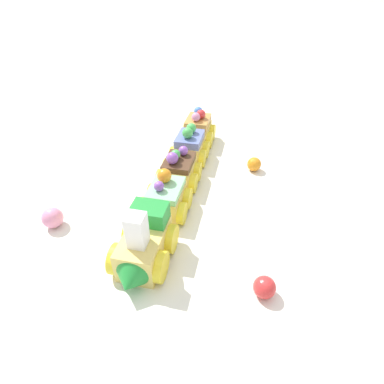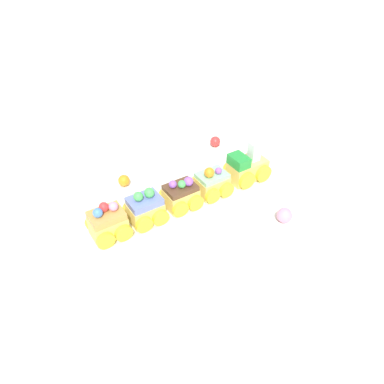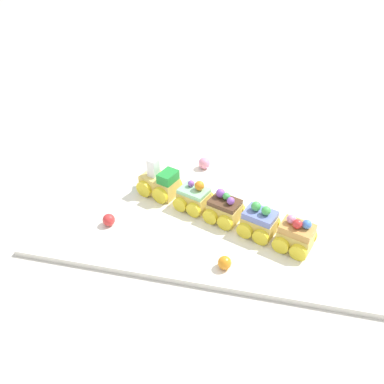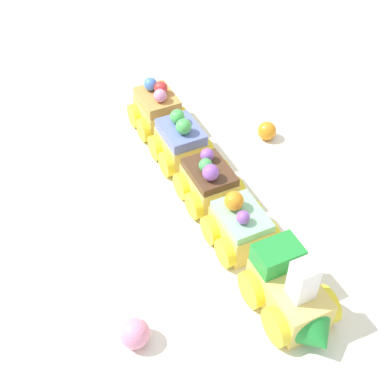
{
  "view_description": "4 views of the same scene",
  "coord_description": "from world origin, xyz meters",
  "px_view_note": "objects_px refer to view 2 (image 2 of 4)",
  "views": [
    {
      "loc": [
        0.41,
        -0.02,
        0.32
      ],
      "look_at": [
        0.05,
        0.03,
        0.04
      ],
      "focal_mm": 28.0,
      "sensor_mm": 36.0,
      "label": 1
    },
    {
      "loc": [
        -0.49,
        -0.36,
        0.52
      ],
      "look_at": [
        0.01,
        0.01,
        0.03
      ],
      "focal_mm": 35.0,
      "sensor_mm": 36.0,
      "label": 2
    },
    {
      "loc": [
        -0.09,
        0.66,
        0.54
      ],
      "look_at": [
        0.05,
        0.04,
        0.09
      ],
      "focal_mm": 35.0,
      "sensor_mm": 36.0,
      "label": 3
    },
    {
      "loc": [
        0.29,
        -0.33,
        0.49
      ],
      "look_at": [
        -0.01,
        -0.02,
        0.07
      ],
      "focal_mm": 50.0,
      "sensor_mm": 36.0,
      "label": 4
    }
  ],
  "objects_px": {
    "gumball_red": "(215,142)",
    "gumball_orange": "(124,181)",
    "cake_train_locomotive": "(249,167)",
    "gumball_pink": "(284,215)",
    "cake_car_chocolate": "(181,195)",
    "cake_car_mint": "(212,183)",
    "cake_car_blueberry": "(145,209)",
    "cake_car_caramel": "(108,223)"
  },
  "relations": [
    {
      "from": "gumball_red",
      "to": "gumball_orange",
      "type": "height_order",
      "value": "same"
    },
    {
      "from": "cake_train_locomotive",
      "to": "gumball_pink",
      "type": "bearing_deg",
      "value": -103.16
    },
    {
      "from": "cake_car_chocolate",
      "to": "cake_car_mint",
      "type": "bearing_deg",
      "value": -0.04
    },
    {
      "from": "cake_train_locomotive",
      "to": "gumball_orange",
      "type": "distance_m",
      "value": 0.28
    },
    {
      "from": "cake_car_mint",
      "to": "cake_car_chocolate",
      "type": "relative_size",
      "value": 1.0
    },
    {
      "from": "cake_car_blueberry",
      "to": "gumball_pink",
      "type": "bearing_deg",
      "value": -34.11
    },
    {
      "from": "gumball_pink",
      "to": "gumball_orange",
      "type": "relative_size",
      "value": 1.18
    },
    {
      "from": "cake_car_caramel",
      "to": "gumball_pink",
      "type": "height_order",
      "value": "cake_car_caramel"
    },
    {
      "from": "cake_car_chocolate",
      "to": "gumball_pink",
      "type": "bearing_deg",
      "value": -46.59
    },
    {
      "from": "cake_train_locomotive",
      "to": "cake_car_mint",
      "type": "relative_size",
      "value": 1.37
    },
    {
      "from": "gumball_orange",
      "to": "cake_train_locomotive",
      "type": "bearing_deg",
      "value": -47.11
    },
    {
      "from": "cake_train_locomotive",
      "to": "gumball_red",
      "type": "relative_size",
      "value": 4.58
    },
    {
      "from": "gumball_pink",
      "to": "gumball_red",
      "type": "distance_m",
      "value": 0.31
    },
    {
      "from": "cake_train_locomotive",
      "to": "gumball_pink",
      "type": "height_order",
      "value": "cake_train_locomotive"
    },
    {
      "from": "gumball_orange",
      "to": "gumball_pink",
      "type": "bearing_deg",
      "value": -72.88
    },
    {
      "from": "cake_train_locomotive",
      "to": "cake_car_chocolate",
      "type": "relative_size",
      "value": 1.37
    },
    {
      "from": "cake_train_locomotive",
      "to": "cake_car_caramel",
      "type": "height_order",
      "value": "cake_train_locomotive"
    },
    {
      "from": "cake_car_chocolate",
      "to": "gumball_red",
      "type": "relative_size",
      "value": 3.35
    },
    {
      "from": "cake_car_blueberry",
      "to": "gumball_orange",
      "type": "bearing_deg",
      "value": 85.18
    },
    {
      "from": "cake_car_mint",
      "to": "cake_car_chocolate",
      "type": "height_order",
      "value": "cake_car_mint"
    },
    {
      "from": "cake_train_locomotive",
      "to": "cake_car_mint",
      "type": "height_order",
      "value": "cake_train_locomotive"
    },
    {
      "from": "gumball_red",
      "to": "cake_car_mint",
      "type": "bearing_deg",
      "value": -148.55
    },
    {
      "from": "cake_car_mint",
      "to": "gumball_pink",
      "type": "xyz_separation_m",
      "value": [
        0.01,
        -0.17,
        -0.01
      ]
    },
    {
      "from": "cake_train_locomotive",
      "to": "gumball_red",
      "type": "bearing_deg",
      "value": 84.12
    },
    {
      "from": "cake_car_mint",
      "to": "gumball_red",
      "type": "relative_size",
      "value": 3.35
    },
    {
      "from": "cake_car_chocolate",
      "to": "cake_car_blueberry",
      "type": "relative_size",
      "value": 1.0
    },
    {
      "from": "cake_train_locomotive",
      "to": "cake_car_mint",
      "type": "xyz_separation_m",
      "value": [
        -0.1,
        0.04,
        -0.0
      ]
    },
    {
      "from": "gumball_red",
      "to": "gumball_orange",
      "type": "relative_size",
      "value": 1.02
    },
    {
      "from": "gumball_pink",
      "to": "gumball_orange",
      "type": "height_order",
      "value": "gumball_pink"
    },
    {
      "from": "cake_car_caramel",
      "to": "gumball_orange",
      "type": "height_order",
      "value": "cake_car_caramel"
    },
    {
      "from": "cake_car_mint",
      "to": "gumball_orange",
      "type": "height_order",
      "value": "cake_car_mint"
    },
    {
      "from": "cake_train_locomotive",
      "to": "gumball_pink",
      "type": "distance_m",
      "value": 0.16
    },
    {
      "from": "cake_car_blueberry",
      "to": "cake_car_caramel",
      "type": "height_order",
      "value": "same"
    },
    {
      "from": "cake_train_locomotive",
      "to": "cake_car_blueberry",
      "type": "relative_size",
      "value": 1.37
    },
    {
      "from": "cake_train_locomotive",
      "to": "cake_car_caramel",
      "type": "bearing_deg",
      "value": 179.99
    },
    {
      "from": "cake_car_mint",
      "to": "cake_car_chocolate",
      "type": "xyz_separation_m",
      "value": [
        -0.07,
        0.03,
        0.0
      ]
    },
    {
      "from": "cake_car_chocolate",
      "to": "cake_car_caramel",
      "type": "bearing_deg",
      "value": 179.88
    },
    {
      "from": "cake_train_locomotive",
      "to": "cake_car_blueberry",
      "type": "height_order",
      "value": "cake_train_locomotive"
    },
    {
      "from": "cake_train_locomotive",
      "to": "cake_car_blueberry",
      "type": "xyz_separation_m",
      "value": [
        -0.25,
        0.09,
        -0.0
      ]
    },
    {
      "from": "cake_car_chocolate",
      "to": "cake_car_blueberry",
      "type": "height_order",
      "value": "cake_car_blueberry"
    },
    {
      "from": "cake_car_chocolate",
      "to": "cake_car_caramel",
      "type": "height_order",
      "value": "cake_car_caramel"
    },
    {
      "from": "cake_car_caramel",
      "to": "cake_car_mint",
      "type": "bearing_deg",
      "value": -0.1
    }
  ]
}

